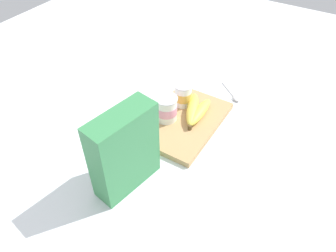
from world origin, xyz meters
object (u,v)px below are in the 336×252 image
object	(u,v)px
cutting_board	(184,121)
yogurt_cup_front	(166,108)
yogurt_cup_back	(183,95)
spoon	(233,95)
banana_bunch	(196,110)
cereal_box	(125,151)

from	to	relation	value
cutting_board	yogurt_cup_front	size ratio (longest dim) A/B	3.80
yogurt_cup_front	yogurt_cup_back	xyz separation A→B (m)	(0.10, -0.01, -0.00)
spoon	cutting_board	bearing A→B (deg)	160.59
banana_bunch	spoon	bearing A→B (deg)	-17.70
cereal_box	spoon	world-z (taller)	cereal_box
yogurt_cup_back	spoon	distance (m)	0.22
yogurt_cup_front	spoon	size ratio (longest dim) A/B	0.77
yogurt_cup_front	banana_bunch	size ratio (longest dim) A/B	0.51
cutting_board	cereal_box	bearing A→B (deg)	176.99
cereal_box	yogurt_cup_front	world-z (taller)	cereal_box
cereal_box	yogurt_cup_back	size ratio (longest dim) A/B	3.05
cutting_board	cereal_box	xyz separation A→B (m)	(-0.30, 0.02, 0.12)
yogurt_cup_back	spoon	bearing A→B (deg)	-37.63
banana_bunch	spoon	size ratio (longest dim) A/B	1.52
cutting_board	yogurt_cup_front	xyz separation A→B (m)	(-0.03, 0.05, 0.05)
cereal_box	yogurt_cup_front	bearing A→B (deg)	-161.65
cutting_board	cereal_box	size ratio (longest dim) A/B	1.33
yogurt_cup_front	cutting_board	bearing A→B (deg)	-62.13
cutting_board	cereal_box	distance (m)	0.32
cereal_box	banana_bunch	size ratio (longest dim) A/B	1.46
yogurt_cup_front	yogurt_cup_back	world-z (taller)	yogurt_cup_front
cereal_box	yogurt_cup_back	world-z (taller)	cereal_box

